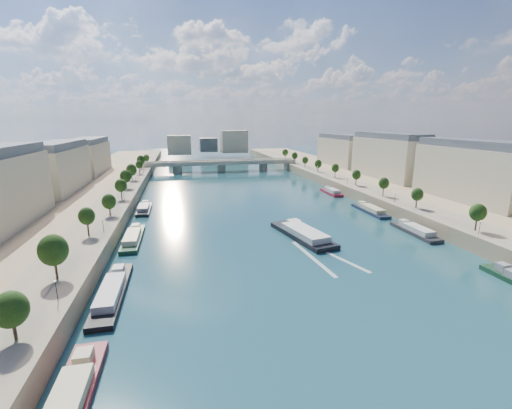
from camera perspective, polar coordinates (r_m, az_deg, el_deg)
name	(u,v)px	position (r m, az deg, el deg)	size (l,w,h in m)	color
ground	(257,213)	(140.06, 0.22, -1.38)	(700.00, 700.00, 0.00)	#0C3336
quay_left	(64,217)	(142.63, -29.30, -1.87)	(44.00, 520.00, 5.00)	#9E8460
quay_right	(412,198)	(170.02, 24.63, 0.93)	(44.00, 520.00, 5.00)	#9E8460
pave_left	(108,208)	(138.32, -23.48, -0.58)	(14.00, 520.00, 0.10)	gray
pave_right	(383,194)	(160.97, 20.44, 1.59)	(14.00, 520.00, 0.10)	gray
trees_left	(113,193)	(138.73, -22.74, 1.83)	(4.80, 268.80, 8.26)	#382B1E
trees_right	(368,179)	(167.31, 18.18, 4.10)	(4.80, 268.80, 8.26)	#382B1E
lamps_left	(115,207)	(127.30, -22.43, -0.38)	(0.36, 200.36, 4.28)	black
lamps_right	(368,187)	(162.26, 18.24, 2.84)	(0.36, 200.36, 4.28)	black
buildings_left	(32,176)	(155.44, -33.27, 4.06)	(16.00, 226.00, 23.20)	#BBB18F
buildings_right	(423,164)	(185.12, 26.09, 6.13)	(16.00, 226.00, 23.20)	#BBB18F
skyline	(213,143)	(353.62, -7.22, 10.12)	(79.00, 42.00, 22.00)	#BBB18F
bridge	(221,164)	(256.95, -5.78, 6.66)	(112.00, 12.00, 8.15)	#C1B79E
tour_barge	(303,234)	(111.65, 7.76, -4.90)	(14.00, 30.07, 3.93)	black
wake	(323,257)	(97.66, 11.10, -8.52)	(12.81, 26.01, 0.04)	silver
moored_barges_left	(115,286)	(84.49, -22.50, -12.42)	(5.00, 152.31, 3.60)	#181C35
moored_barges_right	(433,240)	(119.75, 27.39, -5.22)	(5.00, 165.24, 3.60)	black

